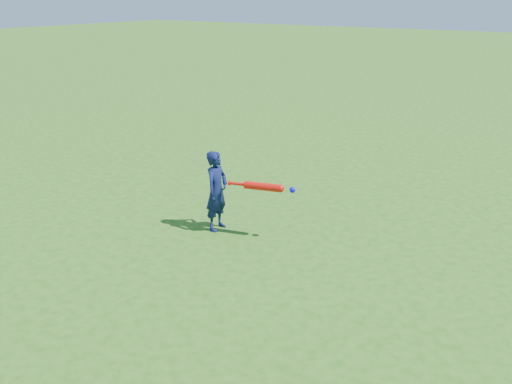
{
  "coord_description": "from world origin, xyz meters",
  "views": [
    {
      "loc": [
        3.6,
        -5.26,
        2.76
      ],
      "look_at": [
        0.03,
        -0.06,
        0.53
      ],
      "focal_mm": 40.0,
      "sensor_mm": 36.0,
      "label": 1
    }
  ],
  "objects": [
    {
      "name": "child",
      "position": [
        -0.45,
        -0.2,
        0.49
      ],
      "size": [
        0.27,
        0.38,
        0.98
      ],
      "primitive_type": "imported",
      "rotation": [
        0.0,
        0.0,
        1.67
      ],
      "color": "#0E1644",
      "rests_on": "ground"
    },
    {
      "name": "bat_swing",
      "position": [
        0.17,
        -0.07,
        0.63
      ],
      "size": [
        0.79,
        0.28,
        0.09
      ],
      "rotation": [
        0.0,
        0.0,
        0.27
      ],
      "color": "red",
      "rests_on": "ground"
    },
    {
      "name": "ground",
      "position": [
        0.0,
        0.0,
        0.0
      ],
      "size": [
        80.0,
        80.0,
        0.0
      ],
      "primitive_type": "plane",
      "color": "#295F16",
      "rests_on": "ground"
    }
  ]
}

